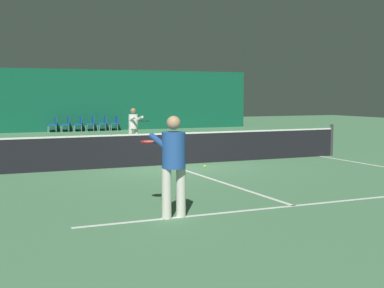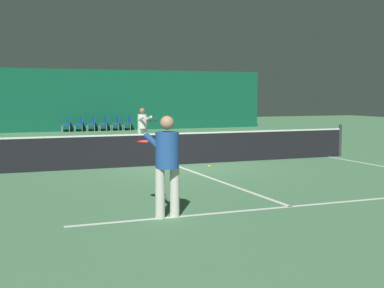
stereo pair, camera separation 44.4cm
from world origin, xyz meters
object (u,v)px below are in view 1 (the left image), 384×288
Objects in this scene: tennis_ball at (205,166)px; courtside_chair_0 at (53,124)px; courtside_chair_1 at (66,123)px; player_near at (173,159)px; courtside_chair_5 at (115,122)px; player_far at (134,125)px; courtside_chair_3 at (91,123)px; courtside_chair_2 at (79,123)px; courtside_chair_4 at (103,123)px; tennis_net at (168,148)px.

courtside_chair_0 is at bearing 95.33° from tennis_ball.
courtside_chair_1 is 16.37m from tennis_ball.
player_near is 22.38m from courtside_chair_5.
player_near is at bearing -23.02° from player_far.
courtside_chair_0 is at bearing 179.20° from player_far.
courtside_chair_0 is at bearing -90.00° from courtside_chair_3.
tennis_ball is (0.13, -16.35, -0.45)m from courtside_chair_2.
player_far is 10.28m from courtside_chair_1.
courtside_chair_0 is 1.00× the size of courtside_chair_5.
courtside_chair_2 is at bearing -90.00° from courtside_chair_4.
player_near reaches higher than courtside_chair_2.
courtside_chair_0 is 1.00× the size of courtside_chair_3.
player_near is at bearing -7.93° from courtside_chair_2.
courtside_chair_4 is at bearing 90.00° from courtside_chair_0.
courtside_chair_3 is at bearing -90.00° from courtside_chair_4.
player_far is 1.85× the size of courtside_chair_1.
courtside_chair_2 reaches higher than tennis_ball.
courtside_chair_2 is (1.40, 0.00, 0.00)m from courtside_chair_0.
courtside_chair_5 is 12.73× the size of tennis_ball.
courtside_chair_1 is (2.33, 21.78, -0.51)m from player_near.
player_far is 1.85× the size of courtside_chair_5.
courtside_chair_0 and courtside_chair_3 have the same top height.
tennis_net is at bearing -2.32° from courtside_chair_2.
tennis_net reaches higher than courtside_chair_5.
courtside_chair_2 is (0.70, 0.00, 0.00)m from courtside_chair_1.
player_far reaches higher than courtside_chair_2.
courtside_chair_1 is (-0.07, 15.43, -0.03)m from tennis_net.
courtside_chair_1 is 1.00× the size of courtside_chair_4.
courtside_chair_1 and courtside_chair_5 have the same top height.
courtside_chair_2 is 1.00× the size of courtside_chair_3.
tennis_net is 14.29× the size of courtside_chair_3.
courtside_chair_4 is at bearing -90.00° from courtside_chair_5.
player_near reaches higher than courtside_chair_1.
courtside_chair_2 is 1.40m from courtside_chair_4.
courtside_chair_5 is (2.79, 0.00, 0.00)m from courtside_chair_1.
courtside_chair_2 is (0.62, 15.43, -0.03)m from tennis_net.
courtside_chair_5 is at bearing 90.00° from courtside_chair_1.
player_near is (-2.41, -6.35, 0.49)m from tennis_net.
tennis_net is 15.67m from courtside_chair_5.
player_near is 2.04× the size of courtside_chair_2.
courtside_chair_3 is 1.00× the size of courtside_chair_4.
tennis_net is 14.29× the size of courtside_chair_4.
courtside_chair_1 and courtside_chair_2 have the same top height.
tennis_ball is at bearing -6.86° from courtside_chair_5.
courtside_chair_3 and courtside_chair_4 have the same top height.
player_far is 10.29m from courtside_chair_3.
courtside_chair_2 is 1.00× the size of courtside_chair_4.
courtside_chair_4 is at bearing 85.56° from tennis_ball.
courtside_chair_4 is (2.79, 0.00, 0.00)m from courtside_chair_0.
courtside_chair_1 is 1.00× the size of courtside_chair_3.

